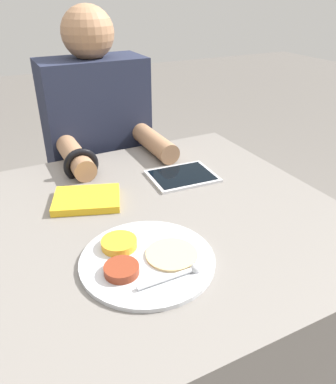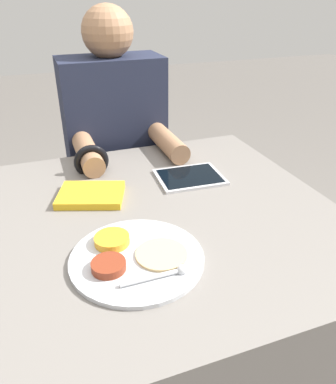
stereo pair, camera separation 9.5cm
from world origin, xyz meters
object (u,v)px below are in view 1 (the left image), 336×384
red_notebook (87,200)px  person_diner (102,180)px  thali_tray (145,259)px  tablet_device (182,176)px

red_notebook → person_diner: (0.17, 0.46, -0.19)m
thali_tray → person_diner: 0.79m
thali_tray → tablet_device: (0.27, 0.32, -0.00)m
thali_tray → red_notebook: thali_tray is taller
red_notebook → tablet_device: size_ratio=1.02×
tablet_device → person_diner: 0.49m
thali_tray → tablet_device: size_ratio=1.41×
tablet_device → person_diner: size_ratio=0.17×
thali_tray → red_notebook: size_ratio=1.37×
thali_tray → person_diner: person_diner is taller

